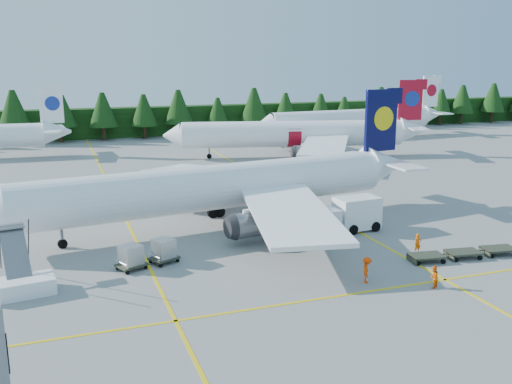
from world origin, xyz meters
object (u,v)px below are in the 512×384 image
object	(u,v)px
airliner_navy	(205,189)
airstairs	(20,282)
service_truck	(346,215)
airliner_red	(289,134)

from	to	relation	value
airliner_navy	airstairs	world-z (taller)	airliner_navy
service_truck	airliner_red	bearing A→B (deg)	70.35
airliner_navy	service_truck	size ratio (longest dim) A/B	6.46
airliner_red	airstairs	size ratio (longest dim) A/B	6.66
airliner_navy	service_truck	bearing A→B (deg)	-32.43
airstairs	service_truck	bearing A→B (deg)	2.33
airliner_navy	airstairs	xyz separation A→B (m)	(-16.05, -10.92, -2.94)
airstairs	service_truck	size ratio (longest dim) A/B	0.94
airliner_red	service_truck	size ratio (longest dim) A/B	6.28
airstairs	service_truck	world-z (taller)	airstairs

